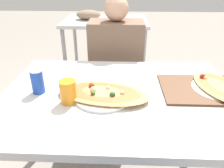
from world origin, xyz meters
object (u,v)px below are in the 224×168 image
at_px(drink_glass, 68,92).
at_px(person_seated, 116,57).
at_px(dining_table, 120,104).
at_px(chair_far_seated, 116,68).
at_px(pizza_second, 219,87).
at_px(pizza_main, 103,93).
at_px(soda_can, 38,82).

bearing_deg(drink_glass, person_seated, 74.42).
height_order(dining_table, chair_far_seated, chair_far_seated).
bearing_deg(drink_glass, dining_table, 21.62).
xyz_separation_m(dining_table, pizza_second, (0.54, 0.05, 0.09)).
xyz_separation_m(pizza_main, soda_can, (-0.35, 0.04, 0.04)).
height_order(pizza_main, soda_can, soda_can).
xyz_separation_m(person_seated, pizza_main, (-0.05, -0.71, 0.06)).
xyz_separation_m(dining_table, person_seated, (-0.04, 0.67, 0.02)).
bearing_deg(dining_table, pizza_second, 5.60).
bearing_deg(pizza_second, soda_can, -176.41).
distance_m(dining_table, pizza_main, 0.13).
xyz_separation_m(dining_table, pizza_main, (-0.09, -0.04, 0.09)).
bearing_deg(pizza_second, dining_table, -174.40).
bearing_deg(pizza_main, soda_can, 174.16).
bearing_deg(pizza_main, drink_glass, -161.22).
relative_size(dining_table, drink_glass, 10.78).
distance_m(chair_far_seated, drink_glass, 0.94).
xyz_separation_m(soda_can, drink_glass, (0.18, -0.09, -0.00)).
relative_size(chair_far_seated, pizza_main, 1.82).
distance_m(chair_far_seated, pizza_second, 0.96).
bearing_deg(drink_glass, chair_far_seated, 76.42).
xyz_separation_m(person_seated, drink_glass, (-0.21, -0.77, 0.10)).
xyz_separation_m(chair_far_seated, drink_glass, (-0.21, -0.88, 0.26)).
bearing_deg(chair_far_seated, soda_can, 63.42).
distance_m(soda_can, drink_glass, 0.20).
distance_m(chair_far_seated, soda_can, 0.92).
distance_m(pizza_main, pizza_second, 0.63).
relative_size(dining_table, person_seated, 1.10).
relative_size(pizza_main, soda_can, 4.12).
xyz_separation_m(dining_table, soda_can, (-0.44, -0.01, 0.13)).
relative_size(pizza_main, pizza_second, 1.21).
distance_m(chair_far_seated, person_seated, 0.20).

